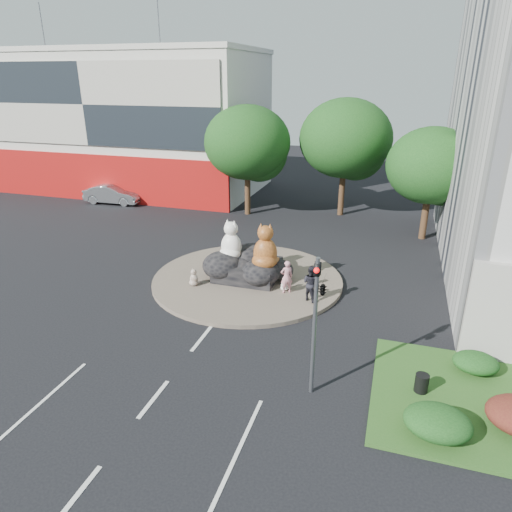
{
  "coord_description": "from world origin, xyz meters",
  "views": [
    {
      "loc": [
        7.08,
        -10.91,
        10.2
      ],
      "look_at": [
        0.87,
        8.76,
        2.0
      ],
      "focal_mm": 32.0,
      "sensor_mm": 36.0,
      "label": 1
    }
  ],
  "objects": [
    {
      "name": "ground",
      "position": [
        0.0,
        0.0,
        0.0
      ],
      "size": [
        120.0,
        120.0,
        0.0
      ],
      "primitive_type": "plane",
      "color": "black",
      "rests_on": "ground"
    },
    {
      "name": "roundabout_island",
      "position": [
        0.0,
        10.0,
        0.1
      ],
      "size": [
        10.0,
        10.0,
        0.2
      ],
      "primitive_type": "cylinder",
      "color": "brown",
      "rests_on": "ground"
    },
    {
      "name": "rock_plinth",
      "position": [
        0.0,
        10.0,
        0.65
      ],
      "size": [
        3.2,
        2.6,
        0.9
      ],
      "primitive_type": null,
      "color": "black",
      "rests_on": "roundabout_island"
    },
    {
      "name": "shophouse_block",
      "position": [
        -18.0,
        27.91,
        6.18
      ],
      "size": [
        25.2,
        12.3,
        17.4
      ],
      "color": "beige",
      "rests_on": "ground"
    },
    {
      "name": "tree_left",
      "position": [
        -3.93,
        22.06,
        5.25
      ],
      "size": [
        6.46,
        6.46,
        8.27
      ],
      "color": "#382314",
      "rests_on": "ground"
    },
    {
      "name": "tree_mid",
      "position": [
        3.07,
        24.06,
        5.56
      ],
      "size": [
        6.84,
        6.84,
        8.76
      ],
      "color": "#382314",
      "rests_on": "ground"
    },
    {
      "name": "tree_right",
      "position": [
        9.07,
        20.06,
        4.63
      ],
      "size": [
        5.7,
        5.7,
        7.3
      ],
      "color": "#382314",
      "rests_on": "ground"
    },
    {
      "name": "hedge_near_green",
      "position": [
        9.0,
        1.0,
        0.57
      ],
      "size": [
        2.0,
        1.6,
        0.9
      ],
      "primitive_type": "ellipsoid",
      "color": "#123A12",
      "rests_on": "grass_verge"
    },
    {
      "name": "hedge_back_green",
      "position": [
        10.5,
        4.8,
        0.48
      ],
      "size": [
        1.6,
        1.28,
        0.72
      ],
      "primitive_type": "ellipsoid",
      "color": "#123A12",
      "rests_on": "grass_verge"
    },
    {
      "name": "traffic_light",
      "position": [
        5.1,
        2.0,
        3.62
      ],
      "size": [
        0.44,
        1.24,
        5.0
      ],
      "color": "#595B60",
      "rests_on": "ground"
    },
    {
      "name": "cat_white",
      "position": [
        -0.93,
        10.13,
        2.19
      ],
      "size": [
        1.54,
        1.41,
        2.17
      ],
      "primitive_type": null,
      "rotation": [
        0.0,
        0.0,
        -0.25
      ],
      "color": "white",
      "rests_on": "rock_plinth"
    },
    {
      "name": "cat_tabby",
      "position": [
        1.09,
        9.61,
        2.27
      ],
      "size": [
        1.52,
        1.35,
        2.33
      ],
      "primitive_type": null,
      "rotation": [
        0.0,
        0.0,
        0.11
      ],
      "color": "#BE8227",
      "rests_on": "rock_plinth"
    },
    {
      "name": "kitten_calico",
      "position": [
        -2.31,
        8.32,
        0.65
      ],
      "size": [
        0.71,
        0.68,
        0.91
      ],
      "primitive_type": null,
      "rotation": [
        0.0,
        0.0,
        -0.52
      ],
      "color": "beige",
      "rests_on": "roundabout_island"
    },
    {
      "name": "kitten_white",
      "position": [
        2.25,
        9.13,
        0.56
      ],
      "size": [
        0.56,
        0.54,
        0.73
      ],
      "primitive_type": null,
      "rotation": [
        0.0,
        0.0,
        0.48
      ],
      "color": "silver",
      "rests_on": "roundabout_island"
    },
    {
      "name": "pedestrian_pink",
      "position": [
        2.4,
        8.89,
        1.04
      ],
      "size": [
        0.73,
        0.67,
        1.68
      ],
      "primitive_type": "imported",
      "rotation": [
        0.0,
        0.0,
        3.71
      ],
      "color": "#CA828E",
      "rests_on": "roundabout_island"
    },
    {
      "name": "pedestrian_dark",
      "position": [
        3.69,
        8.44,
        1.08
      ],
      "size": [
        1.06,
        0.99,
        1.76
      ],
      "primitive_type": "imported",
      "rotation": [
        0.0,
        0.0,
        2.66
      ],
      "color": "black",
      "rests_on": "roundabout_island"
    },
    {
      "name": "parked_car",
      "position": [
        -15.91,
        21.56,
        0.81
      ],
      "size": [
        5.0,
        2.01,
        1.62
      ],
      "primitive_type": "imported",
      "rotation": [
        0.0,
        0.0,
        1.63
      ],
      "color": "#95989C",
      "rests_on": "ground"
    },
    {
      "name": "litter_bin",
      "position": [
        8.6,
        3.01,
        0.45
      ],
      "size": [
        0.61,
        0.61,
        0.65
      ],
      "primitive_type": "cylinder",
      "rotation": [
        0.0,
        0.0,
        -0.42
      ],
      "color": "black",
      "rests_on": "grass_verge"
    }
  ]
}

